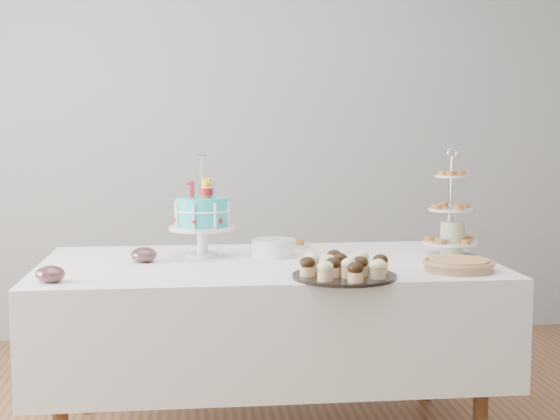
{
  "coord_description": "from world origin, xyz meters",
  "views": [
    {
      "loc": [
        -0.32,
        -2.97,
        1.34
      ],
      "look_at": [
        0.05,
        0.3,
        0.99
      ],
      "focal_mm": 50.0,
      "sensor_mm": 36.0,
      "label": 1
    }
  ],
  "objects": [
    {
      "name": "walls",
      "position": [
        0.0,
        0.0,
        1.35
      ],
      "size": [
        5.04,
        4.04,
        2.7
      ],
      "color": "gray",
      "rests_on": "floor"
    },
    {
      "name": "table",
      "position": [
        0.0,
        0.3,
        0.54
      ],
      "size": [
        1.92,
        1.02,
        0.77
      ],
      "color": "silver",
      "rests_on": "floor"
    },
    {
      "name": "birthday_cake",
      "position": [
        -0.27,
        0.45,
        0.89
      ],
      "size": [
        0.29,
        0.29,
        0.45
      ],
      "rotation": [
        0.0,
        0.0,
        -0.32
      ],
      "color": "white",
      "rests_on": "table"
    },
    {
      "name": "cupcake_tray",
      "position": [
        0.25,
        -0.1,
        0.81
      ],
      "size": [
        0.4,
        0.4,
        0.09
      ],
      "color": "black",
      "rests_on": "table"
    },
    {
      "name": "pie",
      "position": [
        0.74,
        -0.0,
        0.8
      ],
      "size": [
        0.29,
        0.29,
        0.05
      ],
      "color": "tan",
      "rests_on": "table"
    },
    {
      "name": "tiered_stand",
      "position": [
        0.84,
        0.4,
        0.97
      ],
      "size": [
        0.25,
        0.25,
        0.48
      ],
      "color": "silver",
      "rests_on": "table"
    },
    {
      "name": "plate_stack",
      "position": [
        0.04,
        0.43,
        0.81
      ],
      "size": [
        0.2,
        0.2,
        0.08
      ],
      "color": "white",
      "rests_on": "table"
    },
    {
      "name": "pastry_plate",
      "position": [
        0.12,
        0.7,
        0.79
      ],
      "size": [
        0.25,
        0.25,
        0.04
      ],
      "color": "white",
      "rests_on": "table"
    },
    {
      "name": "jam_bowl_a",
      "position": [
        -0.84,
        -0.07,
        0.8
      ],
      "size": [
        0.11,
        0.11,
        0.06
      ],
      "color": "silver",
      "rests_on": "table"
    },
    {
      "name": "jam_bowl_b",
      "position": [
        -0.52,
        0.34,
        0.8
      ],
      "size": [
        0.11,
        0.11,
        0.07
      ],
      "color": "silver",
      "rests_on": "table"
    },
    {
      "name": "utensil_pitcher",
      "position": [
        0.84,
        0.38,
        0.85
      ],
      "size": [
        0.11,
        0.1,
        0.23
      ],
      "rotation": [
        0.0,
        0.0,
        -0.11
      ],
      "color": "beige",
      "rests_on": "table"
    }
  ]
}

